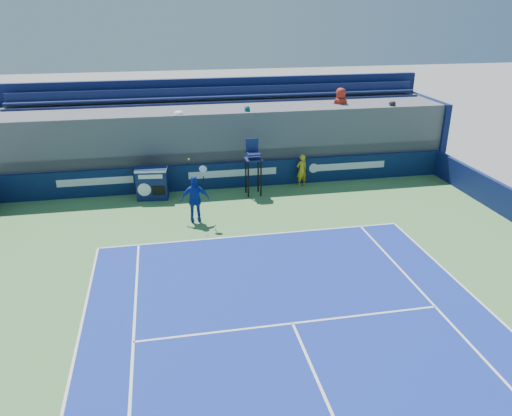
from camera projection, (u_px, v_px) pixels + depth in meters
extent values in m
imported|color=gold|center=(302.00, 170.00, 22.77)|extent=(0.63, 0.52, 1.50)
cube|color=white|center=(254.00, 235.00, 18.16)|extent=(10.97, 0.07, 0.00)
cube|color=white|center=(293.00, 323.00, 13.19)|extent=(8.23, 0.07, 0.00)
cube|color=#0B1B42|center=(233.00, 175.00, 22.67)|extent=(20.40, 0.20, 1.20)
cube|color=white|center=(95.00, 182.00, 21.48)|extent=(3.20, 0.01, 0.32)
cube|color=white|center=(233.00, 173.00, 22.53)|extent=(4.00, 0.01, 0.32)
cube|color=white|center=(348.00, 166.00, 23.49)|extent=(3.60, 0.01, 0.32)
cylinder|color=white|center=(314.00, 168.00, 23.19)|extent=(0.44, 0.01, 0.44)
cube|color=#0E1A49|center=(152.00, 183.00, 21.33)|extent=(1.37, 0.84, 1.40)
cube|color=white|center=(151.00, 169.00, 21.09)|extent=(1.39, 0.86, 0.10)
cylinder|color=white|center=(144.00, 190.00, 21.03)|extent=(0.56, 0.08, 0.56)
cube|color=black|center=(159.00, 190.00, 21.10)|extent=(0.55, 0.08, 0.40)
cube|color=silver|center=(150.00, 177.00, 20.84)|extent=(1.00, 0.12, 0.18)
cylinder|color=black|center=(248.00, 180.00, 21.44)|extent=(0.07, 0.07, 1.60)
cylinder|color=black|center=(261.00, 179.00, 21.55)|extent=(0.07, 0.07, 1.60)
cylinder|color=black|center=(246.00, 176.00, 21.94)|extent=(0.07, 0.07, 1.60)
cylinder|color=black|center=(258.00, 175.00, 22.05)|extent=(0.07, 0.07, 1.60)
cube|color=#0F194F|center=(253.00, 159.00, 21.43)|extent=(0.72, 0.72, 0.06)
cube|color=#131848|center=(254.00, 154.00, 21.24)|extent=(0.56, 0.46, 0.08)
cube|color=#14204D|center=(252.00, 145.00, 21.45)|extent=(0.55, 0.07, 0.60)
imported|color=#13309E|center=(195.00, 199.00, 18.97)|extent=(1.10, 0.50, 1.84)
cylinder|color=black|center=(204.00, 181.00, 18.64)|extent=(0.05, 0.16, 0.39)
torus|color=silver|center=(203.00, 169.00, 18.40)|extent=(0.31, 0.15, 0.29)
cylinder|color=silver|center=(203.00, 169.00, 18.40)|extent=(0.26, 0.11, 0.24)
sphere|color=#BCD02E|center=(189.00, 159.00, 18.25)|extent=(0.07, 0.07, 0.07)
cube|color=#515156|center=(226.00, 141.00, 23.98)|extent=(20.40, 3.60, 3.38)
cube|color=#515156|center=(231.00, 153.00, 22.83)|extent=(20.40, 0.90, 0.55)
cube|color=#151F4E|center=(231.00, 144.00, 22.56)|extent=(20.00, 0.45, 0.08)
cube|color=#151F4E|center=(230.00, 138.00, 22.71)|extent=(20.00, 0.06, 0.45)
cube|color=#515156|center=(228.00, 136.00, 23.44)|extent=(20.40, 0.90, 0.55)
cube|color=#151F4E|center=(228.00, 127.00, 23.17)|extent=(20.00, 0.45, 0.08)
cube|color=#151F4E|center=(227.00, 122.00, 23.32)|extent=(20.00, 0.06, 0.45)
cube|color=#515156|center=(225.00, 121.00, 24.04)|extent=(20.40, 0.90, 0.55)
cube|color=#151F4E|center=(225.00, 111.00, 23.77)|extent=(20.00, 0.45, 0.08)
cube|color=#151F4E|center=(224.00, 106.00, 23.92)|extent=(20.00, 0.06, 0.45)
cube|color=#515156|center=(222.00, 106.00, 24.65)|extent=(20.40, 0.90, 0.55)
cube|color=#151F4E|center=(222.00, 96.00, 24.38)|extent=(20.00, 0.45, 0.08)
cube|color=#151F4E|center=(221.00, 91.00, 24.53)|extent=(20.00, 0.06, 0.45)
cube|color=#0C1647|center=(221.00, 122.00, 25.55)|extent=(20.80, 0.30, 4.40)
cube|color=#0C1647|center=(425.00, 131.00, 25.78)|extent=(0.30, 3.90, 3.40)
imported|color=yellow|center=(90.00, 137.00, 21.31)|extent=(0.80, 0.64, 1.57)
imported|color=white|center=(180.00, 130.00, 21.95)|extent=(1.19, 0.75, 1.75)
imported|color=teal|center=(248.00, 126.00, 22.46)|extent=(1.11, 0.53, 1.84)
imported|color=#A72817|center=(340.00, 107.00, 23.89)|extent=(0.93, 0.64, 1.81)
imported|color=black|center=(390.00, 120.00, 23.67)|extent=(0.71, 0.51, 1.84)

